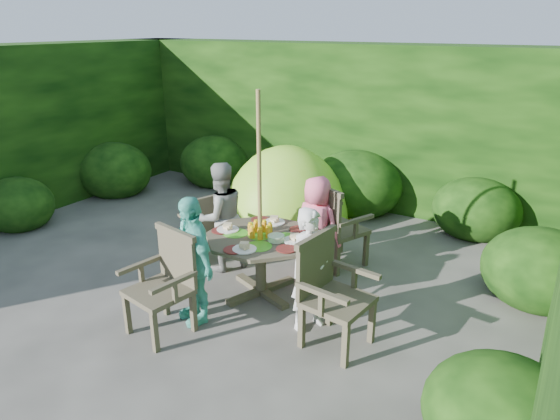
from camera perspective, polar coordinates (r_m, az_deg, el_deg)
The scene contains 13 objects.
ground at distance 5.72m, azimuth -10.78°, elevation -8.97°, with size 60.00×60.00×0.00m, color #43403B.
hedge_enclosure at distance 6.23m, azimuth -3.37°, elevation 6.26°, with size 9.00×9.00×2.50m.
patio_table at distance 5.30m, azimuth -2.22°, elevation -4.03°, with size 1.53×1.53×0.83m.
parasol_pole at distance 5.11m, azimuth -2.33°, elevation 1.28°, with size 0.04×0.04×2.20m, color olive.
garden_chair_right at distance 4.56m, azimuth 5.74°, elevation -9.13°, with size 0.60×0.66×1.00m.
garden_chair_left at distance 6.21m, azimuth -8.22°, elevation -1.75°, with size 0.58×0.62×0.84m.
garden_chair_back at distance 5.97m, azimuth 6.24°, elevation -1.73°, with size 0.76×0.72×1.00m.
garden_chair_front at distance 4.86m, azimuth -12.99°, elevation -7.97°, with size 0.65×0.60×0.95m.
child_right at distance 4.72m, azimuth 3.49°, elevation -6.84°, with size 0.45×0.29×1.23m, color silver.
child_left at distance 5.89m, azimuth -6.84°, elevation -0.78°, with size 0.64×0.50×1.31m, color gray.
child_back at distance 5.76m, azimuth 4.20°, elevation -1.86°, with size 0.58×0.38×1.19m, color #F16385.
child_front at distance 4.89m, azimuth -9.90°, elevation -5.65°, with size 0.76×0.32×1.30m, color #54C5B1.
dome_tent at distance 7.51m, azimuth 0.66°, elevation -1.22°, with size 2.27×2.27×2.28m.
Camera 1 is at (3.44, -3.63, 2.78)m, focal length 32.00 mm.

